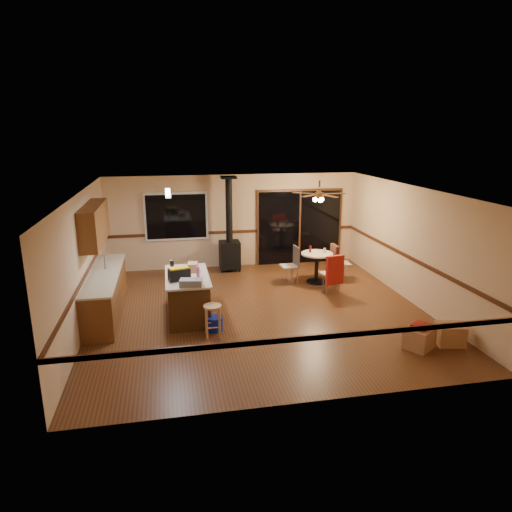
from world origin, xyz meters
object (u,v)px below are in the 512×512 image
object	(u,v)px
wood_stove	(230,245)
box_corner_a	(419,338)
blue_bucket	(215,323)
toolbox_black	(179,274)
chair_near	(334,270)
box_corner_b	(450,334)
bar_stool	(213,321)
dining_table	(317,263)
toolbox_grey	(191,283)
chair_left	(293,260)
chair_right	(335,258)
box_under_window	(178,269)
kitchen_island	(188,296)

from	to	relation	value
wood_stove	box_corner_a	xyz separation A→B (m)	(2.68, -5.30, -0.54)
wood_stove	box_corner_a	distance (m)	5.96
blue_bucket	toolbox_black	bearing A→B (deg)	139.62
blue_bucket	box_corner_a	xyz separation A→B (m)	(3.51, -1.45, 0.05)
chair_near	box_corner_b	xyz separation A→B (m)	(1.14, -2.93, -0.41)
bar_stool	dining_table	world-z (taller)	dining_table
blue_bucket	chair_near	xyz separation A→B (m)	(3.00, 1.51, 0.46)
toolbox_grey	toolbox_black	world-z (taller)	toolbox_black
chair_left	chair_right	bearing A→B (deg)	-2.76
box_corner_a	box_under_window	bearing A→B (deg)	129.12
toolbox_grey	toolbox_black	bearing A→B (deg)	116.86
chair_near	box_under_window	world-z (taller)	chair_near
toolbox_black	chair_near	size ratio (longest dim) A/B	0.60
wood_stove	box_under_window	size ratio (longest dim) A/B	5.42
kitchen_island	box_under_window	xyz separation A→B (m)	(-0.14, 2.82, -0.27)
chair_left	box_under_window	size ratio (longest dim) A/B	1.11
toolbox_grey	chair_left	xyz separation A→B (m)	(2.68, 2.38, -0.38)
bar_stool	kitchen_island	bearing A→B (deg)	111.03
chair_left	toolbox_grey	bearing A→B (deg)	-138.43
kitchen_island	box_corner_a	size ratio (longest dim) A/B	3.36
toolbox_black	dining_table	bearing A→B (deg)	28.09
bar_stool	box_under_window	xyz separation A→B (m)	(-0.55, 3.87, -0.12)
chair_left	box_under_window	distance (m)	3.11
dining_table	toolbox_grey	bearing A→B (deg)	-145.29
kitchen_island	chair_left	bearing A→B (deg)	31.96
bar_stool	box_corner_a	xyz separation A→B (m)	(3.57, -1.19, -0.12)
blue_bucket	chair_near	bearing A→B (deg)	26.78
wood_stove	chair_right	world-z (taller)	wood_stove
chair_near	chair_right	xyz separation A→B (m)	(0.38, 0.94, 0.00)
chair_left	box_under_window	world-z (taller)	chair_left
chair_near	box_corner_a	size ratio (longest dim) A/B	1.40
toolbox_grey	chair_left	bearing A→B (deg)	41.57
bar_stool	box_under_window	world-z (taller)	bar_stool
kitchen_island	chair_left	xyz separation A→B (m)	(2.73, 1.70, 0.14)
kitchen_island	toolbox_black	bearing A→B (deg)	-121.31
bar_stool	chair_right	size ratio (longest dim) A/B	0.89
chair_left	chair_near	world-z (taller)	same
chair_right	box_corner_b	xyz separation A→B (m)	(0.76, -3.86, -0.41)
box_under_window	box_corner_a	bearing A→B (deg)	-50.88
wood_stove	chair_left	world-z (taller)	wood_stove
bar_stool	box_under_window	size ratio (longest dim) A/B	1.34
box_under_window	toolbox_black	bearing A→B (deg)	-90.37
wood_stove	chair_left	xyz separation A→B (m)	(1.43, -1.35, -0.14)
bar_stool	chair_near	distance (m)	3.54
box_corner_a	box_corner_b	distance (m)	0.62
dining_table	chair_right	bearing A→B (deg)	6.10
blue_bucket	chair_left	world-z (taller)	chair_left
dining_table	chair_right	world-z (taller)	chair_right
chair_left	chair_right	xyz separation A→B (m)	(1.11, -0.05, 0.01)
toolbox_black	box_corner_b	bearing A→B (deg)	-22.25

